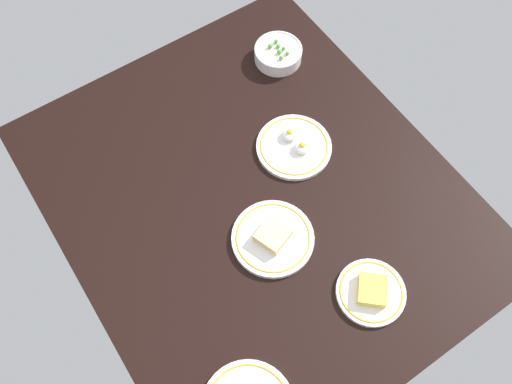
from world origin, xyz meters
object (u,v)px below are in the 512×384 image
bowl_peas (278,53)px  plate_sandwich (273,238)px  plate_eggs (294,146)px  plate_cheese (371,292)px

bowl_peas → plate_sandwich: size_ratio=0.68×
plate_eggs → plate_cheese: plate_eggs is taller
bowl_peas → plate_eggs: bowl_peas is taller
plate_eggs → plate_sandwich: (19.74, -21.02, 0.27)cm
bowl_peas → plate_cheese: bowl_peas is taller
bowl_peas → plate_eggs: (29.10, -14.77, -1.51)cm
plate_eggs → plate_cheese: bearing=-11.3°
bowl_peas → plate_cheese: bearing=-17.8°
bowl_peas → plate_cheese: (74.27, -23.79, -1.35)cm
plate_sandwich → bowl_peas: bearing=143.8°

